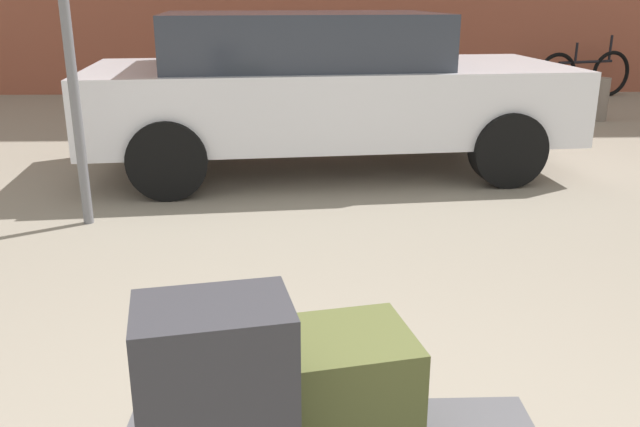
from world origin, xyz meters
TOP-DOWN VIEW (x-y plane):
  - duffel_bag_olive_rear_right at (-0.05, 0.11)m, footprint 0.58×0.42m
  - suitcase_charcoal_front_right at (-0.29, -0.14)m, footprint 0.39×0.31m
  - parked_car at (0.13, 4.71)m, footprint 4.46×2.25m
  - bicycle_leaning at (4.43, 9.03)m, footprint 1.70×0.59m
  - bollard_kerb_near at (2.39, 7.05)m, footprint 0.21×0.21m
  - bollard_kerb_mid at (3.83, 7.05)m, footprint 0.21×0.21m
  - no_parking_sign at (-1.61, 3.13)m, footprint 0.50×0.08m

SIDE VIEW (x-z plane):
  - bollard_kerb_near at x=2.39m, z-range 0.00..0.55m
  - bollard_kerb_mid at x=3.83m, z-range 0.00..0.55m
  - bicycle_leaning at x=4.43m, z-range -0.11..0.85m
  - duffel_bag_olive_rear_right at x=-0.05m, z-range 0.34..0.70m
  - suitcase_charcoal_front_right at x=-0.29m, z-range 0.34..0.92m
  - parked_car at x=0.13m, z-range 0.05..1.47m
  - no_parking_sign at x=-1.61m, z-range 0.28..2.57m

